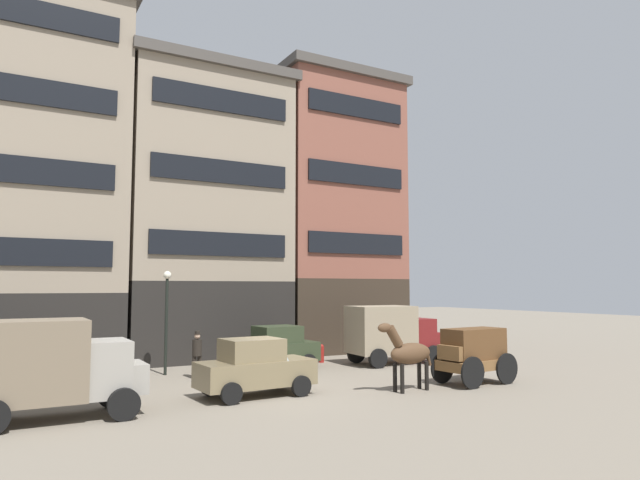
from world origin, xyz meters
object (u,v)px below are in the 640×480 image
(delivery_truck_far, at_px, (392,332))
(sedan_dark, at_px, (255,367))
(cargo_wagon, at_px, (473,352))
(delivery_truck_near, at_px, (52,365))
(sedan_parked_curb, at_px, (275,348))
(pedestrian_officer, at_px, (197,352))
(fire_hydrant_curbside, at_px, (321,353))
(draft_horse, at_px, (408,353))
(streetlamp_curbside, at_px, (167,307))

(delivery_truck_far, distance_m, sedan_dark, 9.38)
(cargo_wagon, xyz_separation_m, delivery_truck_near, (-13.73, 1.26, 0.28))
(sedan_parked_curb, bearing_deg, pedestrian_officer, -170.33)
(delivery_truck_far, xyz_separation_m, fire_hydrant_curbside, (-2.57, 1.98, -1.00))
(cargo_wagon, height_order, pedestrian_officer, cargo_wagon)
(sedan_dark, bearing_deg, sedan_parked_curb, 58.86)
(delivery_truck_far, distance_m, pedestrian_officer, 9.01)
(sedan_dark, relative_size, sedan_parked_curb, 0.99)
(cargo_wagon, bearing_deg, draft_horse, -179.93)
(draft_horse, xyz_separation_m, delivery_truck_far, (3.61, 5.79, 0.15))
(sedan_parked_curb, relative_size, streetlamp_curbside, 0.93)
(delivery_truck_near, height_order, delivery_truck_far, same)
(delivery_truck_near, distance_m, sedan_dark, 5.98)
(sedan_dark, xyz_separation_m, pedestrian_officer, (-0.54, 4.39, 0.07))
(sedan_dark, relative_size, streetlamp_curbside, 0.92)
(cargo_wagon, distance_m, sedan_dark, 7.98)
(pedestrian_officer, bearing_deg, sedan_dark, -82.92)
(delivery_truck_near, height_order, sedan_dark, delivery_truck_near)
(pedestrian_officer, xyz_separation_m, fire_hydrant_curbside, (6.42, 1.65, -0.55))
(draft_horse, bearing_deg, sedan_dark, 160.32)
(cargo_wagon, bearing_deg, streetlamp_curbside, 140.51)
(streetlamp_curbside, bearing_deg, pedestrian_officer, -59.96)
(delivery_truck_near, bearing_deg, delivery_truck_far, 17.44)
(fire_hydrant_curbside, bearing_deg, delivery_truck_far, -37.58)
(streetlamp_curbside, distance_m, fire_hydrant_curbside, 7.59)
(delivery_truck_far, bearing_deg, sedan_parked_curb, 170.23)
(sedan_dark, bearing_deg, draft_horse, -19.68)
(draft_horse, xyz_separation_m, sedan_parked_curb, (-1.82, 6.72, -0.36))
(streetlamp_curbside, xyz_separation_m, fire_hydrant_curbside, (7.25, 0.21, -2.24))
(delivery_truck_near, xyz_separation_m, pedestrian_officer, (5.40, 4.85, -0.44))
(streetlamp_curbside, bearing_deg, delivery_truck_near, -125.95)
(delivery_truck_near, height_order, fire_hydrant_curbside, delivery_truck_near)
(delivery_truck_near, bearing_deg, sedan_parked_curb, 31.34)
(delivery_truck_far, bearing_deg, draft_horse, -121.94)
(sedan_parked_curb, xyz_separation_m, pedestrian_officer, (-3.56, -0.61, 0.07))
(fire_hydrant_curbside, bearing_deg, sedan_dark, -134.22)
(delivery_truck_near, height_order, sedan_parked_curb, delivery_truck_near)
(delivery_truck_far, xyz_separation_m, pedestrian_officer, (-8.99, 0.33, -0.44))
(sedan_parked_curb, bearing_deg, delivery_truck_near, -148.66)
(delivery_truck_far, relative_size, sedan_parked_curb, 1.16)
(delivery_truck_far, height_order, streetlamp_curbside, streetlamp_curbside)
(draft_horse, height_order, pedestrian_officer, draft_horse)
(delivery_truck_far, distance_m, streetlamp_curbside, 10.06)
(streetlamp_curbside, bearing_deg, delivery_truck_far, -10.21)
(cargo_wagon, height_order, delivery_truck_near, delivery_truck_near)
(delivery_truck_far, xyz_separation_m, sedan_dark, (-8.44, -4.06, -0.51))
(streetlamp_curbside, bearing_deg, draft_horse, -50.57)
(sedan_dark, bearing_deg, fire_hydrant_curbside, 45.78)
(streetlamp_curbside, relative_size, fire_hydrant_curbside, 4.96)
(cargo_wagon, xyz_separation_m, streetlamp_curbside, (-9.17, 7.55, 1.52))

